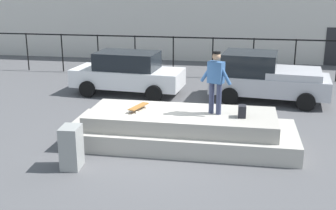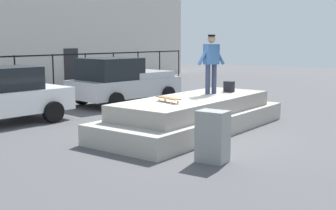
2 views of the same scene
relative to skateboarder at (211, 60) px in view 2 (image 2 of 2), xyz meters
The scene contains 7 objects.
ground_plane 2.51m from the skateboarder, 165.37° to the right, with size 60.00×60.00×0.00m, color #4C4C4F.
concrete_ledge 1.73m from the skateboarder, behind, with size 6.26×2.35×0.91m.
skateboarder is the anchor object (origin of this frame).
skateboard 2.28m from the skateboarder, behind, with size 0.43×0.84×0.12m.
backpack 1.11m from the skateboarder, 14.70° to the right, with size 0.28×0.20×0.32m, color black.
car_silver_pickup_mid 5.27m from the skateboarder, 72.28° to the left, with size 4.49×2.60×1.79m.
utility_box 4.12m from the skateboarder, 147.93° to the right, with size 0.44×0.60×1.05m, color gray.
Camera 2 is at (-9.06, -6.07, 2.44)m, focal length 46.32 mm.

